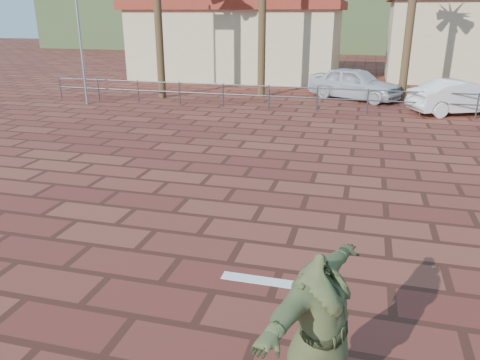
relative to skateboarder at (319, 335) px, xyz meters
The scene contains 10 objects.
ground 4.00m from the skateboarder, 115.30° to the left, with size 120.00×120.00×0.00m, color brown.
paint_stripe 2.68m from the skateboarder, 112.55° to the left, with size 1.40×0.22×0.01m, color white.
guardrail 15.60m from the skateboarder, 96.10° to the left, with size 24.06×0.06×1.00m.
building_west 26.66m from the skateboarder, 106.71° to the left, with size 12.60×7.60×4.50m.
building_east 28.27m from the skateboarder, 77.02° to the left, with size 10.60×6.60×5.00m.
hill_front 53.57m from the skateboarder, 91.77° to the left, with size 70.00×18.00×6.00m, color #384C28.
hill_back 64.11m from the skateboarder, 111.68° to the left, with size 35.00×14.00×8.00m, color #384C28.
skateboarder is the anchor object (origin of this frame).
car_silver 18.90m from the skateboarder, 90.87° to the left, with size 1.74×4.31×1.47m, color silver.
car_white 16.97m from the skateboarder, 76.66° to the left, with size 1.41×4.05×1.33m, color white.
Camera 1 is at (1.88, -7.21, 3.80)m, focal length 35.00 mm.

